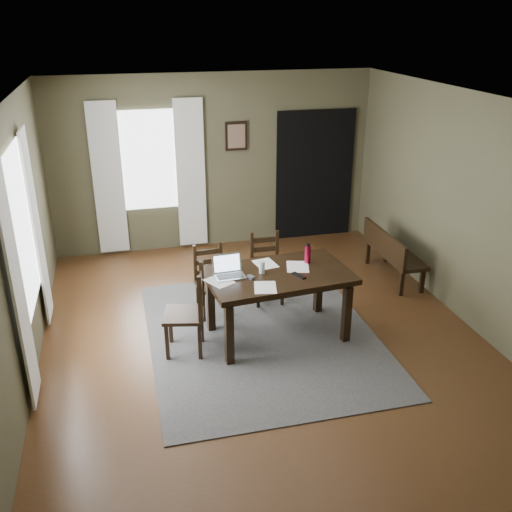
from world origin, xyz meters
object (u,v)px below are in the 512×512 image
object	(u,v)px
chair_back_right	(267,269)
dining_table	(278,281)
chair_end	(189,312)
chair_back_left	(211,281)
bench	(391,250)
water_bottle	(308,254)
laptop	(228,270)

from	to	relation	value
chair_back_right	dining_table	bearing A→B (deg)	-95.74
chair_end	chair_back_right	size ratio (longest dim) A/B	1.11
chair_back_left	chair_back_right	world-z (taller)	chair_back_right
dining_table	bench	world-z (taller)	dining_table
bench	dining_table	bearing A→B (deg)	119.88
dining_table	chair_back_right	bearing A→B (deg)	77.59
chair_end	water_bottle	xyz separation A→B (m)	(1.44, 0.27, 0.43)
chair_back_right	water_bottle	size ratio (longest dim) A/B	3.73
chair_back_right	water_bottle	bearing A→B (deg)	-66.75
chair_back_right	bench	size ratio (longest dim) A/B	0.71
chair_back_right	laptop	bearing A→B (deg)	-127.02
chair_back_right	water_bottle	distance (m)	0.92
dining_table	bench	distance (m)	2.30
chair_back_left	bench	xyz separation A→B (m)	(2.63, 0.40, -0.01)
chair_back_left	laptop	xyz separation A→B (m)	(0.09, -0.67, 0.44)
laptop	water_bottle	xyz separation A→B (m)	(0.96, 0.11, 0.05)
chair_back_left	chair_back_right	size ratio (longest dim) A/B	0.98
chair_end	bench	size ratio (longest dim) A/B	0.79
dining_table	chair_back_right	world-z (taller)	chair_back_right
chair_back_right	water_bottle	xyz separation A→B (m)	(0.30, -0.73, 0.48)
bench	water_bottle	distance (m)	1.91
dining_table	chair_back_left	xyz separation A→B (m)	(-0.65, 0.73, -0.28)
chair_end	water_bottle	distance (m)	1.53
laptop	dining_table	bearing A→B (deg)	-10.23
dining_table	water_bottle	size ratio (longest dim) A/B	7.02
chair_back_right	bench	xyz separation A→B (m)	(1.87, 0.22, -0.02)
bench	water_bottle	size ratio (longest dim) A/B	5.23
dining_table	chair_back_left	world-z (taller)	chair_back_left
chair_back_left	water_bottle	size ratio (longest dim) A/B	3.65
water_bottle	bench	bearing A→B (deg)	31.28
chair_end	chair_back_right	bearing A→B (deg)	143.23
dining_table	chair_back_left	bearing A→B (deg)	125.92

